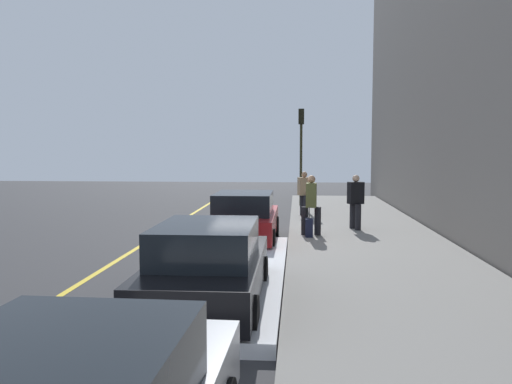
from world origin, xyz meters
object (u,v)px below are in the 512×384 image
at_px(parked_car_black, 208,266).
at_px(rolling_suitcase, 309,228).
at_px(parked_car_red, 244,218).
at_px(traffic_light_pole, 301,141).
at_px(pedestrian_olive_coat, 311,203).
at_px(pedestrian_tan_coat, 304,192).
at_px(pedestrian_black_coat, 356,200).

height_order(parked_car_black, rolling_suitcase, parked_car_black).
distance_m(parked_car_red, rolling_suitcase, 1.98).
relative_size(parked_car_black, traffic_light_pole, 0.99).
relative_size(parked_car_black, pedestrian_olive_coat, 2.42).
relative_size(parked_car_red, traffic_light_pole, 0.93).
xyz_separation_m(parked_car_black, rolling_suitcase, (6.70, -1.88, -0.33)).
height_order(traffic_light_pole, rolling_suitcase, traffic_light_pole).
height_order(pedestrian_olive_coat, traffic_light_pole, traffic_light_pole).
distance_m(parked_car_black, pedestrian_olive_coat, 7.34).
height_order(parked_car_black, parked_car_red, same).
bearing_deg(parked_car_red, rolling_suitcase, -75.89).
xyz_separation_m(parked_car_black, pedestrian_tan_coat, (11.54, -1.80, 0.32)).
bearing_deg(pedestrian_black_coat, pedestrian_tan_coat, 26.51).
bearing_deg(pedestrian_tan_coat, pedestrian_black_coat, -153.49).
distance_m(parked_car_red, pedestrian_tan_coat, 5.63).
bearing_deg(pedestrian_olive_coat, rolling_suitcase, 169.61).
distance_m(pedestrian_olive_coat, traffic_light_pole, 8.55).
xyz_separation_m(parked_car_black, pedestrian_black_coat, (8.30, -3.42, 0.34)).
bearing_deg(pedestrian_black_coat, rolling_suitcase, 136.13).
bearing_deg(traffic_light_pole, pedestrian_tan_coat, -178.42).
relative_size(pedestrian_tan_coat, rolling_suitcase, 1.92).
height_order(parked_car_red, pedestrian_tan_coat, pedestrian_tan_coat).
bearing_deg(traffic_light_pole, parked_car_black, 173.70).
bearing_deg(pedestrian_tan_coat, traffic_light_pole, 1.58).
distance_m(parked_car_black, traffic_light_pole, 15.65).
xyz_separation_m(pedestrian_olive_coat, traffic_light_pole, (8.30, 0.25, 2.04)).
relative_size(parked_car_black, pedestrian_black_coat, 2.47).
distance_m(pedestrian_tan_coat, pedestrian_black_coat, 3.63).
bearing_deg(parked_car_black, parked_car_red, 0.07).
bearing_deg(pedestrian_olive_coat, pedestrian_black_coat, -50.07).
relative_size(parked_car_black, rolling_suitcase, 4.84).
height_order(parked_car_red, pedestrian_black_coat, pedestrian_black_coat).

